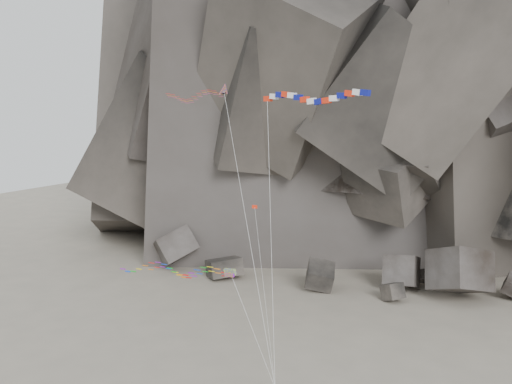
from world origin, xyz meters
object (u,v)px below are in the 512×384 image
at_px(banner_kite, 312,98).
at_px(pennant_kite, 258,238).
at_px(delta_kite, 192,96).
at_px(parafoil_kite, 170,269).

relative_size(banner_kite, pennant_kite, 1.75).
xyz_separation_m(delta_kite, parafoil_kite, (1.40, -7.53, -17.76)).
distance_m(delta_kite, banner_kite, 16.09).
relative_size(delta_kite, pennant_kite, 1.83).
distance_m(parafoil_kite, pennant_kite, 9.59).
distance_m(delta_kite, parafoil_kite, 19.34).
distance_m(delta_kite, pennant_kite, 17.95).
bearing_deg(parafoil_kite, pennant_kite, 36.09).
xyz_separation_m(banner_kite, parafoil_kite, (-14.05, -3.07, -17.28)).
bearing_deg(parafoil_kite, delta_kite, 113.80).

